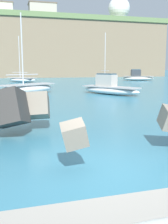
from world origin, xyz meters
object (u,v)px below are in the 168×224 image
object	(u,v)px
mooring_buoy_outer	(18,95)
station_building_east	(42,14)
boat_far_centre	(22,79)
mooring_buoy_inner	(18,86)
boat_near_centre	(106,78)
boat_near_right	(138,77)
radar_dome	(119,11)
boat_mid_right	(27,88)
boat_near_left	(109,88)

from	to	relation	value
mooring_buoy_outer	station_building_east	world-z (taller)	station_building_east
boat_far_centre	mooring_buoy_inner	size ratio (longest dim) A/B	17.46
boat_near_centre	station_building_east	world-z (taller)	station_building_east
boat_near_right	station_building_east	bearing A→B (deg)	107.92
mooring_buoy_outer	station_building_east	size ratio (longest dim) A/B	0.05
station_building_east	boat_near_right	bearing A→B (deg)	-72.08
boat_near_centre	boat_near_right	size ratio (longest dim) A/B	1.36
radar_dome	boat_mid_right	bearing A→B (deg)	-120.14
boat_near_left	boat_mid_right	size ratio (longest dim) A/B	0.86
boat_far_centre	radar_dome	bearing A→B (deg)	48.59
boat_near_centre	boat_far_centre	bearing A→B (deg)	170.20
boat_far_centre	mooring_buoy_outer	size ratio (longest dim) A/B	17.46
boat_mid_right	mooring_buoy_outer	bearing A→B (deg)	-109.01
boat_near_right	station_building_east	size ratio (longest dim) A/B	0.74
mooring_buoy_outer	boat_mid_right	bearing A→B (deg)	70.99
boat_near_left	boat_mid_right	world-z (taller)	boat_mid_right
boat_far_centre	boat_near_centre	bearing A→B (deg)	-9.80
boat_mid_right	boat_far_centre	bearing A→B (deg)	88.30
boat_near_right	boat_far_centre	bearing A→B (deg)	178.07
radar_dome	station_building_east	xyz separation A→B (m)	(-25.38, -0.35, -2.36)
boat_near_left	boat_near_right	bearing A→B (deg)	57.21
boat_near_left	boat_far_centre	world-z (taller)	boat_far_centre
boat_near_left	boat_far_centre	xyz separation A→B (m)	(-6.83, 23.37, -0.14)
boat_near_left	boat_far_centre	size ratio (longest dim) A/B	0.82
radar_dome	station_building_east	distance (m)	25.49
boat_near_left	mooring_buoy_inner	size ratio (longest dim) A/B	14.33
boat_mid_right	boat_far_centre	distance (m)	21.21
mooring_buoy_inner	mooring_buoy_outer	distance (m)	11.40
boat_near_left	station_building_east	world-z (taller)	station_building_east
boat_near_right	station_building_east	distance (m)	44.78
boat_near_left	boat_near_centre	size ratio (longest dim) A/B	0.75
mooring_buoy_outer	boat_near_left	bearing A→B (deg)	4.66
boat_near_right	boat_mid_right	distance (m)	30.09
boat_near_left	boat_far_centre	distance (m)	24.35
boat_near_right	mooring_buoy_outer	bearing A→B (deg)	-134.62
boat_mid_right	boat_far_centre	xyz separation A→B (m)	(0.63, 21.20, -0.08)
boat_near_right	boat_mid_right	xyz separation A→B (m)	(-22.05, -20.47, -0.12)
boat_near_right	boat_far_centre	size ratio (longest dim) A/B	0.81
boat_mid_right	radar_dome	xyz separation A→B (m)	(34.78, 59.92, 20.30)
station_building_east	radar_dome	bearing A→B (deg)	0.80
boat_near_left	station_building_east	size ratio (longest dim) A/B	0.75
mooring_buoy_inner	radar_dome	bearing A→B (deg)	55.46
boat_mid_right	mooring_buoy_inner	bearing A→B (deg)	93.90
boat_far_centre	mooring_buoy_outer	xyz separation A→B (m)	(-1.61, -24.06, -0.24)
boat_near_right	mooring_buoy_inner	world-z (taller)	boat_near_right
boat_near_centre	mooring_buoy_inner	size ratio (longest dim) A/B	19.19
boat_mid_right	boat_near_centre	bearing A→B (deg)	51.43
station_building_east	boat_mid_right	bearing A→B (deg)	-98.97
boat_near_left	boat_near_right	size ratio (longest dim) A/B	1.01
boat_near_centre	mooring_buoy_inner	xyz separation A→B (m)	(-15.52, -10.19, -0.38)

